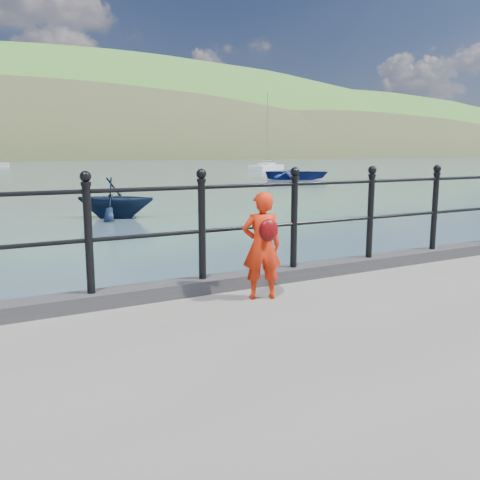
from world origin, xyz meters
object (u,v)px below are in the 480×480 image
child (262,245)px  launch_blue (297,173)px  launch_navy (115,198)px  sailboat_far (267,167)px  railing (250,214)px

child → launch_blue: (24.76, 34.84, -0.97)m
launch_navy → sailboat_far: 54.97m
child → launch_blue: 42.76m
railing → launch_navy: (2.29, 14.48, -1.04)m
launch_blue → sailboat_far: bearing=9.9°
sailboat_far → child: bearing=-156.6°
child → launch_blue: size_ratio=0.19×
railing → launch_navy: railing is taller
sailboat_far → launch_navy: bearing=-162.6°
child → railing: bearing=-87.2°
launch_blue → launch_navy: 29.86m
child → launch_navy: (2.45, 15.00, -0.78)m
launch_navy → launch_blue: bearing=-13.4°
railing → launch_navy: size_ratio=6.08×
launch_blue → sailboat_far: (11.29, 23.65, -0.26)m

